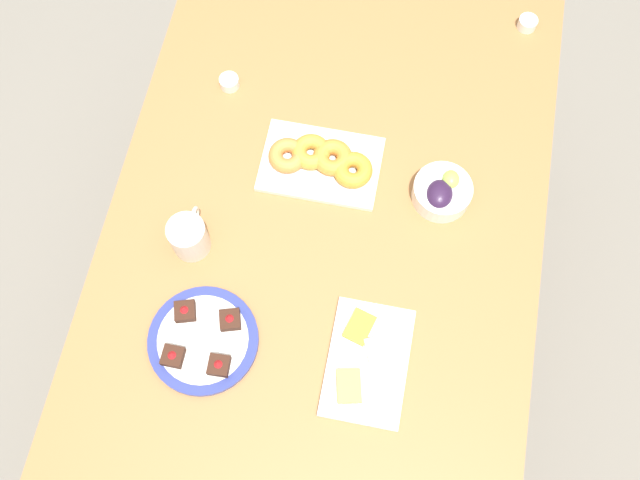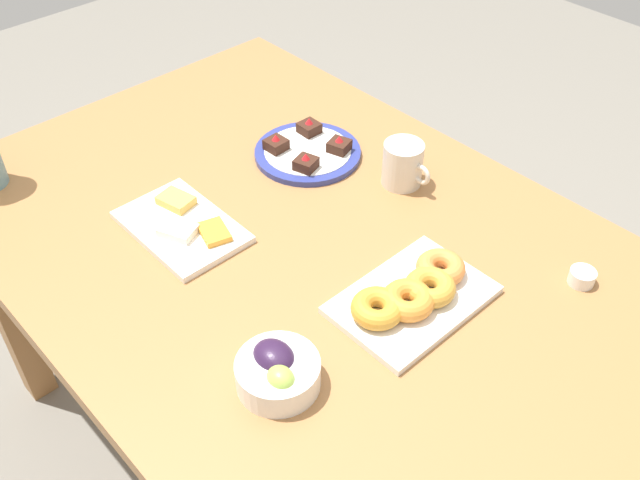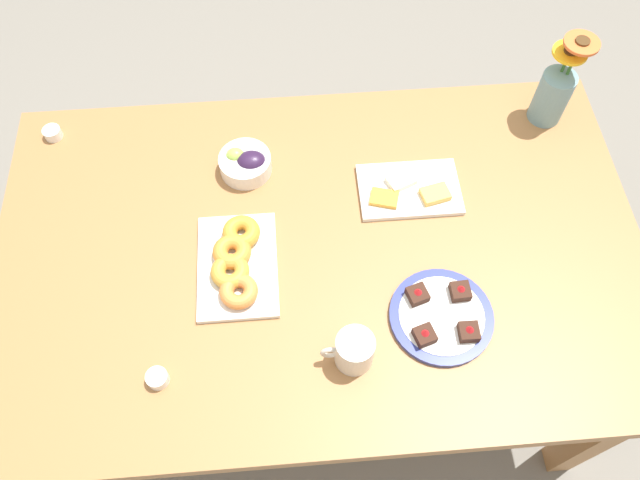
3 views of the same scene
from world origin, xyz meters
name	(u,v)px [view 2 (image 2 of 3)]	position (x,y,z in m)	size (l,w,h in m)	color
ground_plane	(320,463)	(0.00, 0.00, 0.00)	(6.00, 6.00, 0.00)	slate
dining_table	(320,287)	(0.00, 0.00, 0.65)	(1.60, 1.00, 0.74)	#9E6B3D
coffee_mug	(403,164)	(-0.05, 0.29, 0.79)	(0.12, 0.09, 0.10)	beige
grape_bowl	(277,371)	(0.17, -0.25, 0.77)	(0.14, 0.14, 0.07)	white
cheese_platter	(183,225)	(-0.24, -0.15, 0.75)	(0.26, 0.17, 0.03)	white
croissant_platter	(413,294)	(0.20, 0.04, 0.76)	(0.19, 0.28, 0.05)	white
jam_cup_berry	(582,277)	(0.38, 0.30, 0.76)	(0.05, 0.05, 0.03)	white
dessert_plate	(308,152)	(-0.26, 0.21, 0.75)	(0.24, 0.24, 0.05)	navy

